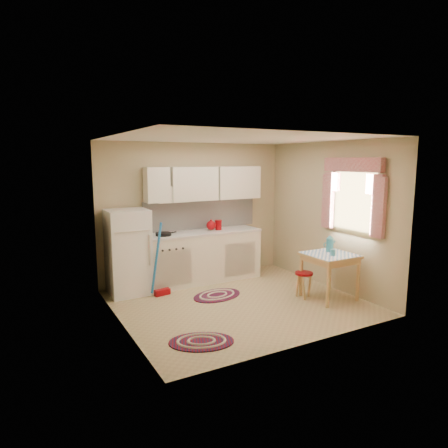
% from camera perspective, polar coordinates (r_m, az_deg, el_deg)
% --- Properties ---
extents(room_shell, '(3.64, 3.60, 2.52)m').
position_cam_1_polar(room_shell, '(6.24, 2.29, 3.67)').
color(room_shell, tan).
rests_on(room_shell, ground).
extents(fridge, '(0.65, 0.60, 1.40)m').
position_cam_1_polar(fridge, '(6.72, -13.54, -3.93)').
color(fridge, white).
rests_on(fridge, ground).
extents(broom, '(0.30, 0.16, 1.20)m').
position_cam_1_polar(broom, '(6.54, -8.91, -5.03)').
color(broom, blue).
rests_on(broom, ground).
extents(base_cabinets, '(2.25, 0.60, 0.88)m').
position_cam_1_polar(base_cabinets, '(7.26, -3.51, -4.83)').
color(base_cabinets, white).
rests_on(base_cabinets, ground).
extents(countertop, '(2.27, 0.62, 0.04)m').
position_cam_1_polar(countertop, '(7.16, -3.54, -1.25)').
color(countertop, silver).
rests_on(countertop, base_cabinets).
extents(frying_pan, '(0.33, 0.33, 0.05)m').
position_cam_1_polar(frying_pan, '(6.85, -8.64, -1.44)').
color(frying_pan, black).
rests_on(frying_pan, countertop).
extents(red_kettle, '(0.23, 0.22, 0.19)m').
position_cam_1_polar(red_kettle, '(7.25, -1.85, -0.19)').
color(red_kettle, maroon).
rests_on(red_kettle, countertop).
extents(red_canister, '(0.15, 0.15, 0.16)m').
position_cam_1_polar(red_canister, '(7.32, -0.80, -0.22)').
color(red_canister, maroon).
rests_on(red_canister, countertop).
extents(table, '(0.72, 0.72, 0.72)m').
position_cam_1_polar(table, '(6.61, 14.77, -7.25)').
color(table, tan).
rests_on(table, ground).
extents(stool, '(0.36, 0.36, 0.42)m').
position_cam_1_polar(stool, '(6.58, 11.31, -8.54)').
color(stool, maroon).
rests_on(stool, ground).
extents(coffee_pot, '(0.18, 0.16, 0.29)m').
position_cam_1_polar(coffee_pot, '(6.64, 14.89, -2.67)').
color(coffee_pot, teal).
rests_on(coffee_pot, table).
extents(mug, '(0.09, 0.09, 0.10)m').
position_cam_1_polar(mug, '(6.41, 15.29, -3.98)').
color(mug, teal).
rests_on(mug, table).
extents(rug_center, '(0.96, 0.74, 0.02)m').
position_cam_1_polar(rug_center, '(6.60, -1.00, -10.16)').
color(rug_center, maroon).
rests_on(rug_center, ground).
extents(rug_left, '(0.94, 0.80, 0.02)m').
position_cam_1_polar(rug_left, '(5.05, -3.25, -16.45)').
color(rug_left, maroon).
rests_on(rug_left, ground).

